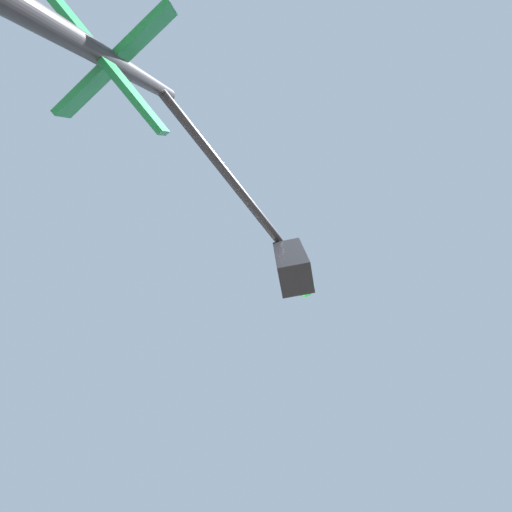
% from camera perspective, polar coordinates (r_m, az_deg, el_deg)
% --- Properties ---
extents(traffic_signal_near, '(1.52, 2.52, 5.46)m').
position_cam_1_polar(traffic_signal_near, '(2.35, -8.11, 11.72)').
color(traffic_signal_near, black).
rests_on(traffic_signal_near, ground_plane).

